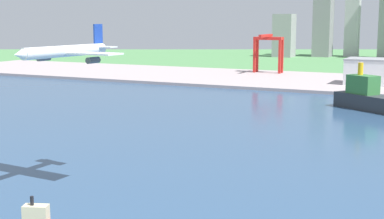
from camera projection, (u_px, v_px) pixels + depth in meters
The scene contains 8 objects.
ground_plane at pixel (279, 122), 299.32m from camera, with size 2400.00×2400.00×0.00m, color #4D844D.
water_bay at pixel (239, 144), 245.96m from camera, with size 840.00×360.00×0.15m, color #2D4C70.
industrial_pier at pixel (347, 83), 468.05m from camera, with size 840.00×140.00×2.50m, color #A49697.
airplane_landing at pixel (66, 52), 176.24m from camera, with size 36.98×39.71×11.78m.
container_barge at pixel (369, 97), 336.36m from camera, with size 47.60×37.82×27.86m.
port_crane_red at pixel (268, 45), 538.81m from camera, with size 27.63×34.53×37.10m.
warehouse_main at pixel (379, 72), 444.41m from camera, with size 50.86×31.94×20.55m.
distant_skyline at pixel (364, 17), 772.10m from camera, with size 238.40×66.20×134.18m.
Camera 1 is at (85.84, 14.56, 54.48)m, focal length 52.64 mm.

